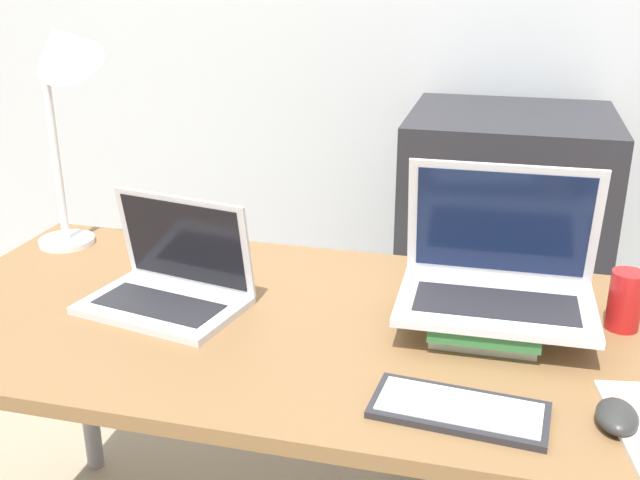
% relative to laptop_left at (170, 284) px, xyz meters
% --- Properties ---
extents(desk, '(1.62, 0.80, 0.76)m').
position_rel_laptop_left_xyz_m(desk, '(0.28, -0.00, -0.12)').
color(desk, brown).
rests_on(desk, ground_plane).
extents(laptop_left, '(0.37, 0.28, 0.23)m').
position_rel_laptop_left_xyz_m(laptop_left, '(0.00, 0.00, 0.00)').
color(laptop_left, silver).
rests_on(laptop_left, desk).
extents(book_stack, '(0.21, 0.26, 0.06)m').
position_rel_laptop_left_xyz_m(book_stack, '(0.66, 0.04, -0.02)').
color(book_stack, white).
rests_on(book_stack, desk).
extents(laptop_on_books, '(0.38, 0.27, 0.27)m').
position_rel_laptop_left_xyz_m(laptop_on_books, '(0.68, 0.07, 0.06)').
color(laptop_on_books, silver).
rests_on(laptop_on_books, book_stack).
extents(wireless_keyboard, '(0.30, 0.15, 0.01)m').
position_rel_laptop_left_xyz_m(wireless_keyboard, '(0.63, -0.26, -0.04)').
color(wireless_keyboard, '#28282D').
rests_on(wireless_keyboard, desk).
extents(mouse, '(0.07, 0.10, 0.04)m').
position_rel_laptop_left_xyz_m(mouse, '(0.88, -0.24, -0.03)').
color(mouse, '#2D2D2D').
rests_on(mouse, desk).
extents(soda_can, '(0.07, 0.07, 0.12)m').
position_rel_laptop_left_xyz_m(soda_can, '(0.93, 0.12, 0.01)').
color(soda_can, red).
rests_on(soda_can, desk).
extents(desk_lamp, '(0.23, 0.20, 0.59)m').
position_rel_laptop_left_xyz_m(desk_lamp, '(-0.35, 0.23, 0.40)').
color(desk_lamp, white).
rests_on(desk_lamp, desk).
extents(mini_fridge, '(0.59, 0.59, 1.03)m').
position_rel_laptop_left_xyz_m(mini_fridge, '(0.68, 0.92, -0.29)').
color(mini_fridge, '#232328').
rests_on(mini_fridge, ground_plane).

